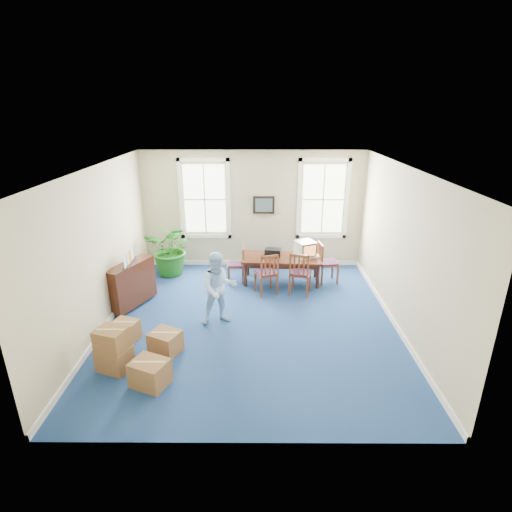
{
  "coord_description": "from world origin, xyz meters",
  "views": [
    {
      "loc": [
        0.14,
        -7.4,
        4.27
      ],
      "look_at": [
        0.1,
        0.6,
        1.25
      ],
      "focal_mm": 28.0,
      "sensor_mm": 36.0,
      "label": 1
    }
  ],
  "objects_px": {
    "conference_table": "(282,269)",
    "man": "(219,288)",
    "potted_plant": "(172,249)",
    "cardboard_boxes": "(127,345)",
    "credenza": "(132,286)",
    "chair_near_left": "(266,273)",
    "crt_tv": "(305,249)"
  },
  "relations": [
    {
      "from": "conference_table",
      "to": "crt_tv",
      "type": "relative_size",
      "value": 4.14
    },
    {
      "from": "cardboard_boxes",
      "to": "chair_near_left",
      "type": "bearing_deg",
      "value": 49.74
    },
    {
      "from": "man",
      "to": "crt_tv",
      "type": "bearing_deg",
      "value": 30.28
    },
    {
      "from": "potted_plant",
      "to": "cardboard_boxes",
      "type": "xyz_separation_m",
      "value": [
        0.02,
        -4.05,
        -0.31
      ]
    },
    {
      "from": "conference_table",
      "to": "cardboard_boxes",
      "type": "xyz_separation_m",
      "value": [
        -2.87,
        -3.58,
        0.07
      ]
    },
    {
      "from": "conference_table",
      "to": "potted_plant",
      "type": "relative_size",
      "value": 1.38
    },
    {
      "from": "chair_near_left",
      "to": "credenza",
      "type": "bearing_deg",
      "value": -7.48
    },
    {
      "from": "crt_tv",
      "to": "credenza",
      "type": "distance_m",
      "value": 4.28
    },
    {
      "from": "conference_table",
      "to": "cardboard_boxes",
      "type": "relative_size",
      "value": 1.39
    },
    {
      "from": "crt_tv",
      "to": "man",
      "type": "bearing_deg",
      "value": -157.87
    },
    {
      "from": "potted_plant",
      "to": "conference_table",
      "type": "bearing_deg",
      "value": -9.2
    },
    {
      "from": "conference_table",
      "to": "man",
      "type": "distance_m",
      "value": 2.54
    },
    {
      "from": "potted_plant",
      "to": "cardboard_boxes",
      "type": "distance_m",
      "value": 4.06
    },
    {
      "from": "chair_near_left",
      "to": "credenza",
      "type": "relative_size",
      "value": 0.85
    },
    {
      "from": "man",
      "to": "credenza",
      "type": "bearing_deg",
      "value": 144.05
    },
    {
      "from": "crt_tv",
      "to": "conference_table",
      "type": "bearing_deg",
      "value": 159.7
    },
    {
      "from": "conference_table",
      "to": "potted_plant",
      "type": "bearing_deg",
      "value": 174.16
    },
    {
      "from": "potted_plant",
      "to": "cardboard_boxes",
      "type": "bearing_deg",
      "value": -89.67
    },
    {
      "from": "chair_near_left",
      "to": "cardboard_boxes",
      "type": "distance_m",
      "value": 3.81
    },
    {
      "from": "cardboard_boxes",
      "to": "man",
      "type": "bearing_deg",
      "value": 45.79
    },
    {
      "from": "conference_table",
      "to": "crt_tv",
      "type": "xyz_separation_m",
      "value": [
        0.59,
        0.05,
        0.54
      ]
    },
    {
      "from": "crt_tv",
      "to": "man",
      "type": "relative_size",
      "value": 0.31
    },
    {
      "from": "chair_near_left",
      "to": "cardboard_boxes",
      "type": "relative_size",
      "value": 0.74
    },
    {
      "from": "chair_near_left",
      "to": "cardboard_boxes",
      "type": "height_order",
      "value": "chair_near_left"
    },
    {
      "from": "credenza",
      "to": "cardboard_boxes",
      "type": "bearing_deg",
      "value": -51.56
    },
    {
      "from": "conference_table",
      "to": "man",
      "type": "height_order",
      "value": "man"
    },
    {
      "from": "chair_near_left",
      "to": "man",
      "type": "relative_size",
      "value": 0.68
    },
    {
      "from": "chair_near_left",
      "to": "potted_plant",
      "type": "relative_size",
      "value": 0.73
    },
    {
      "from": "credenza",
      "to": "cardboard_boxes",
      "type": "xyz_separation_m",
      "value": [
        0.56,
        -2.22,
        -0.08
      ]
    },
    {
      "from": "conference_table",
      "to": "potted_plant",
      "type": "xyz_separation_m",
      "value": [
        -2.89,
        0.47,
        0.38
      ]
    },
    {
      "from": "credenza",
      "to": "cardboard_boxes",
      "type": "relative_size",
      "value": 0.87
    },
    {
      "from": "man",
      "to": "credenza",
      "type": "relative_size",
      "value": 1.24
    }
  ]
}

